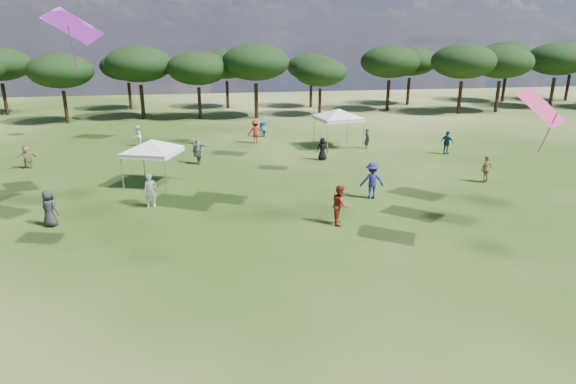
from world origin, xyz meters
name	(u,v)px	position (x,y,z in m)	size (l,w,h in m)	color
tree_line	(244,63)	(2.39, 47.41, 5.42)	(108.78, 17.63, 7.77)	black
tent_left	(152,142)	(-5.48, 20.74, 2.47)	(5.05, 5.05, 2.89)	gray
tent_right	(339,111)	(7.48, 28.37, 2.81)	(6.07, 6.07, 3.23)	gray
festival_crowd	(236,154)	(-0.62, 23.90, 0.85)	(30.00, 22.03, 1.89)	navy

